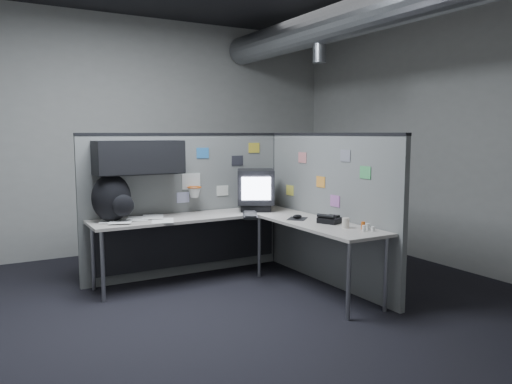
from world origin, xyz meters
TOP-DOWN VIEW (x-y plane):
  - room at (0.56, 0.00)m, footprint 5.62×5.62m
  - partition_back at (-0.25, 1.23)m, footprint 2.44×0.42m
  - partition_right at (1.10, 0.22)m, footprint 0.07×2.23m
  - desk at (0.15, 0.70)m, footprint 2.31×2.11m
  - monitor at (0.65, 1.00)m, footprint 0.56×0.56m
  - keyboard at (0.36, 0.62)m, footprint 0.33×0.44m
  - mouse at (0.72, 0.24)m, footprint 0.28×0.28m
  - phone at (0.87, -0.11)m, footprint 0.25×0.26m
  - bottles at (0.93, -0.59)m, footprint 0.11×0.16m
  - cup at (0.83, -0.40)m, footprint 0.07×0.07m
  - papers at (-0.76, 1.00)m, footprint 0.78×0.60m
  - backpack at (-1.00, 1.05)m, footprint 0.44×0.40m

SIDE VIEW (x-z plane):
  - desk at x=0.15m, z-range 0.25..0.98m
  - papers at x=-0.76m, z-range 0.73..0.75m
  - mouse at x=0.72m, z-range 0.72..0.77m
  - keyboard at x=0.36m, z-range 0.73..0.77m
  - bottles at x=0.93m, z-range 0.72..0.80m
  - phone at x=0.87m, z-range 0.72..0.81m
  - cup at x=0.83m, z-range 0.73..0.83m
  - partition_right at x=1.10m, z-range 0.00..1.63m
  - backpack at x=-1.00m, z-range 0.72..1.21m
  - monitor at x=0.65m, z-range 0.74..1.21m
  - partition_back at x=-0.25m, z-range 0.18..1.81m
  - room at x=0.56m, z-range 0.49..3.71m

